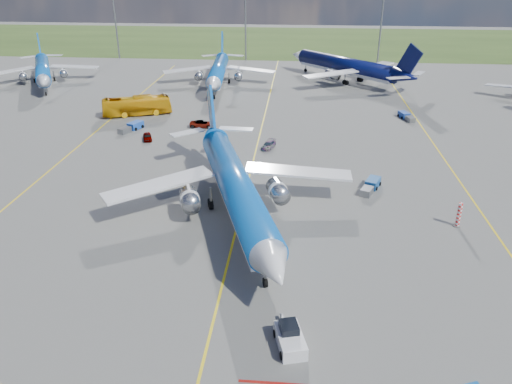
# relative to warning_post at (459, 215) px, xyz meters

# --- Properties ---
(ground) EXTENTS (400.00, 400.00, 0.00)m
(ground) POSITION_rel_warning_post_xyz_m (-26.00, -8.00, -1.50)
(ground) COLOR #5B5B59
(ground) RESTS_ON ground
(grass_strip) EXTENTS (400.00, 80.00, 0.01)m
(grass_strip) POSITION_rel_warning_post_xyz_m (-26.00, 142.00, -1.50)
(grass_strip) COLOR #2D4719
(grass_strip) RESTS_ON ground
(taxiway_lines) EXTENTS (60.25, 160.00, 0.02)m
(taxiway_lines) POSITION_rel_warning_post_xyz_m (-25.83, 19.70, -1.49)
(taxiway_lines) COLOR yellow
(taxiway_lines) RESTS_ON ground
(floodlight_masts) EXTENTS (202.20, 0.50, 22.70)m
(floodlight_masts) POSITION_rel_warning_post_xyz_m (-16.00, 102.00, 11.06)
(floodlight_masts) COLOR slate
(floodlight_masts) RESTS_ON ground
(warning_post) EXTENTS (0.50, 0.50, 3.00)m
(warning_post) POSITION_rel_warning_post_xyz_m (0.00, 0.00, 0.00)
(warning_post) COLOR red
(warning_post) RESTS_ON ground
(bg_jet_nw) EXTENTS (43.31, 47.27, 10.01)m
(bg_jet_nw) POSITION_rel_warning_post_xyz_m (-83.04, 66.31, -1.50)
(bg_jet_nw) COLOR #0C56B3
(bg_jet_nw) RESTS_ON ground
(bg_jet_nnw) EXTENTS (33.35, 41.98, 10.38)m
(bg_jet_nnw) POSITION_rel_warning_post_xyz_m (-39.22, 68.43, -1.50)
(bg_jet_nnw) COLOR #0C56B3
(bg_jet_nnw) RESTS_ON ground
(bg_jet_n) EXTENTS (53.99, 54.54, 11.42)m
(bg_jet_n) POSITION_rel_warning_post_xyz_m (-7.77, 75.86, -1.50)
(bg_jet_n) COLOR #070D3D
(bg_jet_n) RESTS_ON ground
(main_airliner) EXTENTS (45.75, 52.53, 11.60)m
(main_airliner) POSITION_rel_warning_post_xyz_m (-26.37, 0.08, -1.50)
(main_airliner) COLOR #0C56B3
(main_airliner) RESTS_ON ground
(pushback_tug) EXTENTS (2.95, 5.55, 1.84)m
(pushback_tug) POSITION_rel_warning_post_xyz_m (-19.26, -21.85, -0.76)
(pushback_tug) COLOR silver
(pushback_tug) RESTS_ON ground
(apron_bus) EXTENTS (13.82, 7.93, 3.79)m
(apron_bus) POSITION_rel_warning_post_xyz_m (-51.56, 41.56, 0.39)
(apron_bus) COLOR #E1A10D
(apron_bus) RESTS_ON ground
(service_car_a) EXTENTS (2.53, 3.77, 1.19)m
(service_car_a) POSITION_rel_warning_post_xyz_m (-45.25, 26.87, -0.90)
(service_car_a) COLOR #999999
(service_car_a) RESTS_ON ground
(service_car_b) EXTENTS (4.75, 2.25, 1.31)m
(service_car_b) POSITION_rel_warning_post_xyz_m (-37.04, 34.75, -0.85)
(service_car_b) COLOR #999999
(service_car_b) RESTS_ON ground
(service_car_c) EXTENTS (2.65, 4.20, 1.13)m
(service_car_c) POSITION_rel_warning_post_xyz_m (-23.98, 24.59, -0.93)
(service_car_c) COLOR #999999
(service_car_c) RESTS_ON ground
(baggage_tug_w) EXTENTS (3.40, 5.50, 1.21)m
(baggage_tug_w) POSITION_rel_warning_post_xyz_m (-9.00, 9.48, -0.94)
(baggage_tug_w) COLOR navy
(baggage_tug_w) RESTS_ON ground
(baggage_tug_c) EXTENTS (3.65, 5.74, 1.26)m
(baggage_tug_c) POSITION_rel_warning_post_xyz_m (-49.68, 31.95, -0.91)
(baggage_tug_c) COLOR #1C4AAB
(baggage_tug_c) RESTS_ON ground
(baggage_tug_e) EXTENTS (2.74, 5.20, 1.13)m
(baggage_tug_e) POSITION_rel_warning_post_xyz_m (1.90, 43.47, -0.97)
(baggage_tug_e) COLOR #1A3FA0
(baggage_tug_e) RESTS_ON ground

